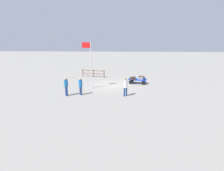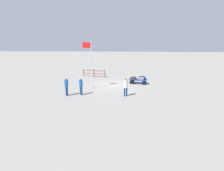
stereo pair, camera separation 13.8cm
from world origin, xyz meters
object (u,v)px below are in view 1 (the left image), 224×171
flagpole (90,61)px  worker_lead (126,86)px  suitcase_navy (143,78)px  worker_supervisor (66,85)px  suitcase_olive (141,78)px  worker_trailing (81,85)px  suitcase_maroon (133,78)px  suitcase_dark (141,78)px  luggage_cart (137,80)px

flagpole → worker_lead: bearing=145.3°
suitcase_navy → worker_supervisor: size_ratio=0.31×
suitcase_olive → worker_trailing: (6.14, 4.60, 0.29)m
suitcase_navy → worker_trailing: 8.06m
worker_trailing → flagpole: (-0.52, -2.48, 2.00)m
suitcase_maroon → worker_supervisor: 8.12m
suitcase_navy → flagpole: (5.94, 2.32, 2.31)m
suitcase_olive → suitcase_dark: bearing=-107.4°
suitcase_olive → flagpole: bearing=20.7°
suitcase_olive → worker_lead: bearing=68.2°
suitcase_olive → worker_lead: 5.08m
luggage_cart → suitcase_dark: 0.56m
suitcase_dark → suitcase_olive: bearing=72.6°
worker_trailing → suitcase_olive: bearing=-143.1°
worker_supervisor → flagpole: bearing=-122.9°
suitcase_navy → worker_trailing: (6.46, 4.80, 0.32)m
suitcase_dark → worker_trailing: bearing=38.3°
suitcase_maroon → worker_trailing: (5.22, 4.52, 0.26)m
worker_lead → flagpole: (3.74, -2.58, 1.96)m
luggage_cart → flagpole: (5.25, 2.44, 2.58)m
worker_lead → luggage_cart: bearing=-106.8°
luggage_cart → flagpole: size_ratio=0.45×
suitcase_maroon → worker_lead: worker_lead is taller
worker_lead → worker_trailing: bearing=-1.4°
worker_lead → worker_trailing: 4.26m
worker_lead → worker_supervisor: worker_supervisor is taller
suitcase_maroon → flagpole: size_ratio=0.13×
worker_trailing → worker_supervisor: bearing=14.1°
flagpole → suitcase_maroon: bearing=-156.5°
suitcase_dark → worker_supervisor: 9.18m
suitcase_navy → suitcase_olive: 0.39m
flagpole → worker_supervisor: bearing=57.1°
luggage_cart → suitcase_dark: (-0.46, -0.00, 0.32)m
suitcase_navy → suitcase_dark: 0.27m
suitcase_dark → flagpole: size_ratio=0.13×
luggage_cart → suitcase_maroon: 0.75m
suitcase_maroon → worker_trailing: 6.91m
worker_lead → suitcase_olive: bearing=-111.8°
worker_lead → worker_supervisor: bearing=2.2°
suitcase_olive → suitcase_dark: (-0.10, -0.32, 0.04)m
flagpole → suitcase_dark: bearing=-156.9°
worker_trailing → worker_supervisor: (1.29, 0.32, 0.07)m
worker_trailing → suitcase_navy: bearing=-143.4°
suitcase_olive → worker_trailing: worker_trailing is taller
suitcase_maroon → worker_supervisor: worker_supervisor is taller
luggage_cart → suitcase_dark: bearing=-179.4°
flagpole → suitcase_olive: bearing=-159.3°
luggage_cart → suitcase_olive: bearing=138.7°
worker_supervisor → flagpole: 3.86m
suitcase_dark → flagpole: bearing=23.1°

